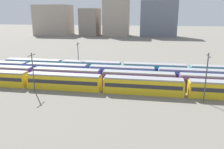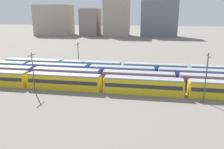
{
  "view_description": "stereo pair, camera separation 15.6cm",
  "coord_description": "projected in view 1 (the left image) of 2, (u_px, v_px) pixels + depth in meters",
  "views": [
    {
      "loc": [
        37.92,
        -49.99,
        17.72
      ],
      "look_at": [
        27.82,
        7.8,
        2.04
      ],
      "focal_mm": 36.6,
      "sensor_mm": 36.0,
      "label": 1
    },
    {
      "loc": [
        38.08,
        -49.96,
        17.72
      ],
      "look_at": [
        27.82,
        7.8,
        2.04
      ],
      "focal_mm": 36.6,
      "sensor_mm": 36.0,
      "label": 2
    }
  ],
  "objects": [
    {
      "name": "ground_plane",
      "position": [
        17.0,
        77.0,
        65.88
      ],
      "size": [
        600.0,
        600.0,
        0.0
      ],
      "primitive_type": "plane",
      "color": "slate"
    },
    {
      "name": "train_track_0",
      "position": [
        102.0,
        83.0,
        53.49
      ],
      "size": [
        74.7,
        3.06,
        3.75
      ],
      "color": "yellow",
      "rests_on": "ground_plane"
    },
    {
      "name": "train_track_1",
      "position": [
        177.0,
        81.0,
        55.53
      ],
      "size": [
        112.5,
        3.06,
        3.75
      ],
      "color": "#6B429E",
      "rests_on": "ground_plane"
    },
    {
      "name": "train_track_2",
      "position": [
        122.0,
        73.0,
        62.86
      ],
      "size": [
        93.6,
        3.06,
        3.75
      ],
      "color": "#4C70BC",
      "rests_on": "ground_plane"
    },
    {
      "name": "train_track_3",
      "position": [
        154.0,
        70.0,
        66.33
      ],
      "size": [
        93.6,
        3.06,
        3.75
      ],
      "color": "teal",
      "rests_on": "ground_plane"
    },
    {
      "name": "catenary_pole_0",
      "position": [
        33.0,
        70.0,
        52.41
      ],
      "size": [
        0.24,
        3.2,
        9.25
      ],
      "color": "#4C4C51",
      "rests_on": "ground_plane"
    },
    {
      "name": "catenary_pole_1",
      "position": [
        78.0,
        55.0,
        72.08
      ],
      "size": [
        0.24,
        3.2,
        9.12
      ],
      "color": "#4C4C51",
      "rests_on": "ground_plane"
    },
    {
      "name": "catenary_pole_2",
      "position": [
        206.0,
        75.0,
        45.89
      ],
      "size": [
        0.24,
        3.2,
        10.28
      ],
      "color": "#4C4C51",
      "rests_on": "ground_plane"
    },
    {
      "name": "distant_building_0",
      "position": [
        54.0,
        20.0,
        194.28
      ],
      "size": [
        28.98,
        20.74,
        24.76
      ],
      "primitive_type": "cube",
      "color": "#A89989",
      "rests_on": "ground_plane"
    },
    {
      "name": "distant_building_1",
      "position": [
        90.0,
        22.0,
        189.33
      ],
      "size": [
        14.42,
        18.88,
        21.81
      ],
      "primitive_type": "cube",
      "color": "gray",
      "rests_on": "ground_plane"
    },
    {
      "name": "distant_building_2",
      "position": [
        116.0,
        16.0,
        184.39
      ],
      "size": [
        19.76,
        18.35,
        31.63
      ],
      "primitive_type": "cube",
      "color": "#A89989",
      "rests_on": "ground_plane"
    },
    {
      "name": "distant_building_3",
      "position": [
        159.0,
        19.0,
        179.3
      ],
      "size": [
        28.08,
        13.28,
        27.61
      ],
      "primitive_type": "cube",
      "color": "slate",
      "rests_on": "ground_plane"
    }
  ]
}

